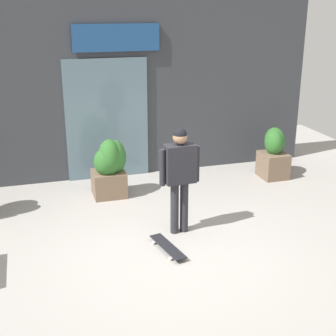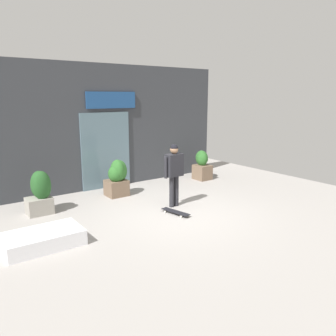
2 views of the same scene
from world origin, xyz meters
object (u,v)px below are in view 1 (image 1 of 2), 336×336
(skateboarder, at_px, (180,170))
(skateboard, at_px, (168,247))
(planter_box_left, at_px, (110,166))
(planter_box_mid, at_px, (274,152))

(skateboarder, height_order, skateboard, skateboarder)
(planter_box_left, relative_size, planter_box_mid, 1.08)
(skateboard, xyz_separation_m, planter_box_mid, (3.02, 2.39, 0.48))
(skateboard, xyz_separation_m, planter_box_left, (-0.42, 2.32, 0.53))
(skateboarder, xyz_separation_m, planter_box_mid, (2.66, 1.86, -0.51))
(planter_box_left, xyz_separation_m, planter_box_mid, (3.43, 0.07, -0.05))
(skateboarder, bearing_deg, skateboard, -36.28)
(planter_box_mid, bearing_deg, skateboard, -141.60)
(skateboard, relative_size, planter_box_mid, 0.83)
(planter_box_left, bearing_deg, planter_box_mid, 1.13)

